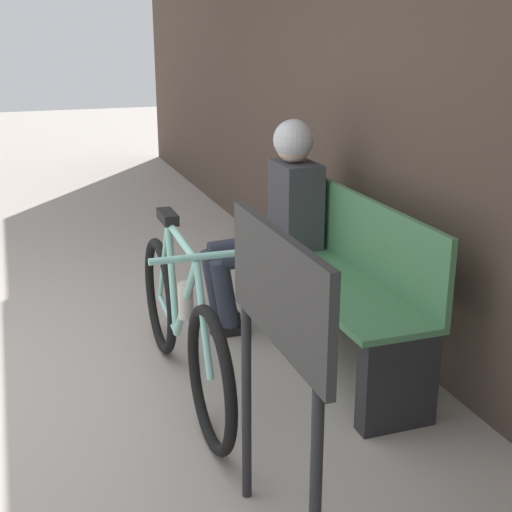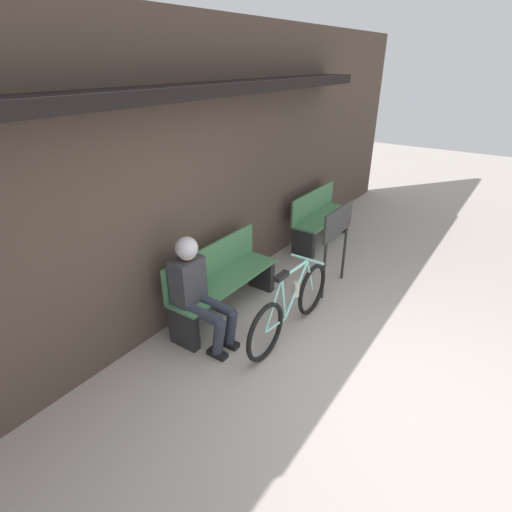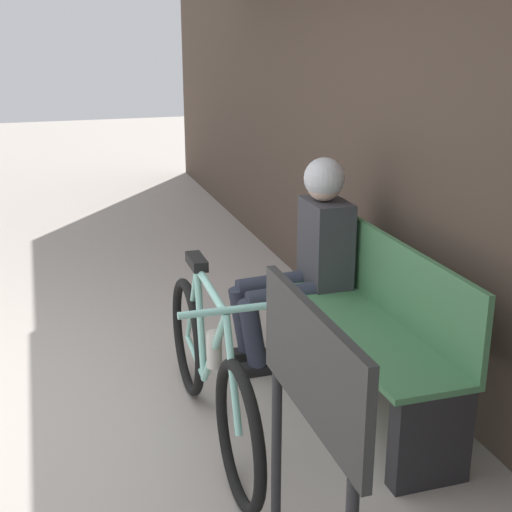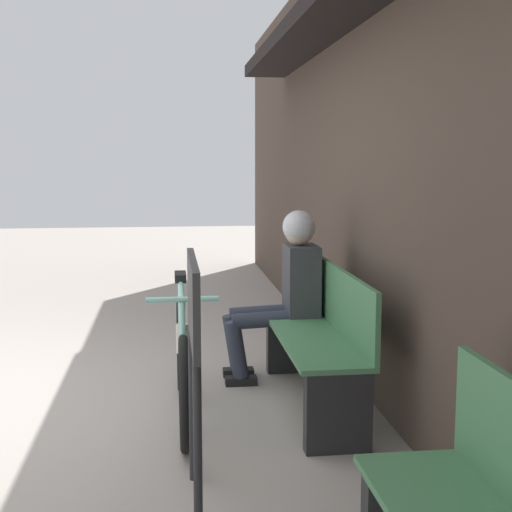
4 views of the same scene
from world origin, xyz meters
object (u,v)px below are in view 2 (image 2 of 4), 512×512
bicycle (291,306)px  person_seated (196,285)px  park_bench_near (223,283)px  park_bench_far (320,220)px  signboard (338,229)px

bicycle → person_seated: bearing=132.3°
park_bench_near → park_bench_far: same height
park_bench_near → signboard: (1.28, -0.83, 0.44)m
park_bench_near → bicycle: 0.87m
person_seated → signboard: 1.99m
bicycle → park_bench_far: park_bench_far is taller
bicycle → park_bench_far: bearing=19.6°
park_bench_near → park_bench_far: (2.52, -0.00, -0.01)m
bicycle → person_seated: size_ratio=1.36×
bicycle → signboard: bearing=1.6°
park_bench_far → person_seated: bearing=-177.8°
park_bench_near → person_seated: person_seated is taller
bicycle → park_bench_far: 2.57m
bicycle → person_seated: person_seated is taller
bicycle → park_bench_far: size_ratio=1.18×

